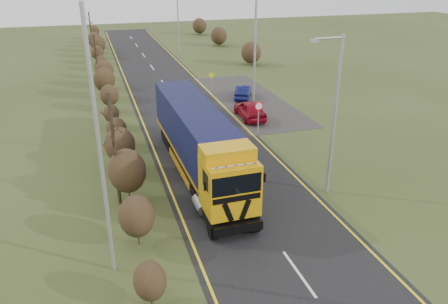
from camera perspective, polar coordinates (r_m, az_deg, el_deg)
name	(u,v)px	position (r m, az deg, el deg)	size (l,w,h in m)	color
ground	(262,223)	(21.72, 5.05, -9.19)	(160.00, 160.00, 0.00)	#33401B
road	(209,147)	(30.14, -2.01, 0.67)	(8.00, 120.00, 0.02)	black
layby	(248,99)	(40.99, 3.11, 6.91)	(6.00, 18.00, 0.02)	#292724
lane_markings	(210,148)	(29.86, -1.86, 0.49)	(7.52, 116.00, 0.01)	yellow
hedgerow	(121,147)	(26.74, -13.34, 0.69)	(2.24, 102.04, 6.05)	black
lorry	(198,138)	(25.39, -3.40, 1.77)	(2.85, 14.67, 4.08)	black
car_red_hatchback	(250,110)	(35.62, 3.39, 5.54)	(1.74, 4.32, 1.47)	maroon
car_blue_sedan	(243,92)	(41.21, 2.51, 7.86)	(1.28, 3.67, 1.21)	#0B0E3E
streetlight_near	(333,111)	(23.18, 14.09, 5.19)	(1.82, 0.18, 8.54)	#999B9E
streetlight_mid	(254,50)	(36.48, 3.88, 13.20)	(2.00, 0.19, 9.42)	#999B9E
streetlight_far	(177,12)	(62.98, -6.18, 17.69)	(2.09, 0.20, 9.85)	#999B9E
left_pole	(100,153)	(16.65, -15.90, -0.08)	(0.16, 0.16, 10.59)	#999B9E
speed_sign	(259,111)	(32.07, 4.54, 5.35)	(0.68, 0.10, 2.48)	#999B9E
warning_board	(211,79)	(43.95, -1.65, 9.52)	(0.69, 0.11, 1.80)	#999B9E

